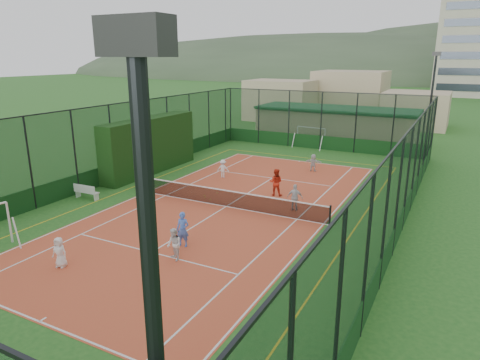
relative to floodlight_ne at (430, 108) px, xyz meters
The scene contains 18 objects.
ground 19.15m from the floodlight_ne, 117.39° to the right, with size 300.00×300.00×0.00m, color #235E20.
court_slab 19.14m from the floodlight_ne, 117.39° to the right, with size 11.17×23.97×0.01m, color #CB452D.
tennis_net 19.04m from the floodlight_ne, 117.39° to the right, with size 11.67×0.12×1.06m, color black, non-canonical shape.
perimeter_fence 18.77m from the floodlight_ne, 117.39° to the right, with size 18.12×34.12×5.00m, color black, non-canonical shape.
floodlight_ne is the anchor object (origin of this frame).
clubhouse 10.47m from the floodlight_ne, 147.88° to the left, with size 15.20×7.20×3.15m, color tan, non-canonical shape.
distant_hills 133.74m from the floodlight_ne, 93.69° to the left, with size 200.00×60.00×24.00m, color #384C33, non-canonical shape.
hedge_left 21.21m from the floodlight_ne, 143.24° to the right, with size 1.32×8.79×3.85m, color black.
white_bench 25.44m from the floodlight_ne, 130.65° to the right, with size 1.58×0.44×0.89m, color white, non-canonical shape.
futsal_goal_far 10.12m from the floodlight_ne, behind, with size 2.79×0.81×1.80m, color white, non-canonical shape.
child_near_left 28.09m from the floodlight_ne, 113.11° to the right, with size 0.60×0.39×1.23m, color white.
child_near_mid 23.43m from the floodlight_ne, 109.63° to the right, with size 0.56×0.37×1.54m, color #4971D1.
child_near_right 24.49m from the floodlight_ne, 107.61° to the right, with size 0.65×0.51×1.35m, color white.
child_far_left 16.79m from the floodlight_ne, 135.16° to the right, with size 0.80×0.46×1.24m, color white.
child_far_right 16.56m from the floodlight_ne, 108.21° to the right, with size 0.84×0.35×1.44m, color silver.
child_far_back 10.43m from the floodlight_ne, 133.48° to the right, with size 1.15×0.37×1.24m, color silver.
coach 15.56m from the floodlight_ne, 117.28° to the right, with size 0.78×0.61×1.61m, color red.
tennis_balls 19.11m from the floodlight_ne, 123.50° to the right, with size 0.72×1.31×0.07m.
Camera 1 is at (10.85, -19.23, 7.96)m, focal length 32.00 mm.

